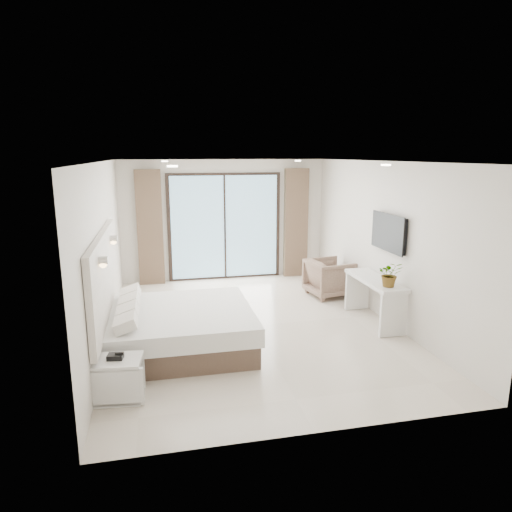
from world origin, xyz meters
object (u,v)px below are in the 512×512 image
at_px(nightstand, 119,379).
at_px(console_desk, 374,291).
at_px(armchair, 329,276).
at_px(bed, 179,328).

height_order(nightstand, console_desk, console_desk).
xyz_separation_m(nightstand, console_desk, (4.06, 1.67, 0.31)).
relative_size(console_desk, armchair, 1.80).
bearing_deg(armchair, bed, 112.40).
height_order(bed, nightstand, bed).
bearing_deg(bed, console_desk, 6.31).
xyz_separation_m(nightstand, armchair, (3.87, 3.24, 0.16)).
relative_size(bed, console_desk, 1.43).
distance_m(bed, armchair, 3.66).
distance_m(console_desk, armchair, 1.59).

